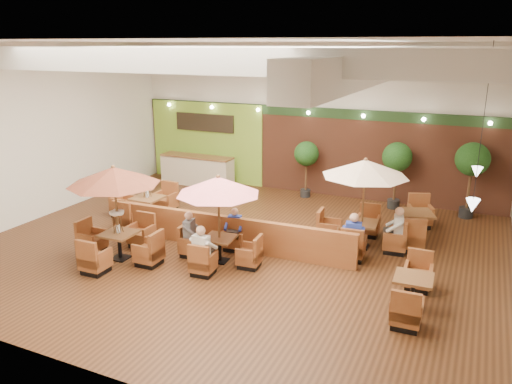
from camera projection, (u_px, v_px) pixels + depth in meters
The scene contains 17 objects.
room at pixel (265, 112), 13.83m from camera, with size 14.04×14.00×5.52m.
service_counter at pixel (197, 170), 19.94m from camera, with size 3.00×0.75×1.18m.
booth_divider at pixel (234, 233), 13.60m from camera, with size 6.79×0.18×0.94m, color brown.
table_0 at pixel (115, 196), 12.66m from camera, with size 2.47×2.47×2.54m.
table_1 at pixel (219, 202), 12.53m from camera, with size 2.30×2.30×2.33m.
table_2 at pixel (364, 187), 13.42m from camera, with size 2.51×2.51×2.54m.
table_3 at pixel (141, 206), 15.98m from camera, with size 1.76×2.63×1.56m.
table_4 at pixel (412, 292), 10.65m from camera, with size 0.82×2.38×0.89m.
table_5 at pixel (415, 225), 14.45m from camera, with size 1.16×2.85×1.00m.
topiary_0 at pixel (306, 156), 18.04m from camera, with size 0.89×0.89×2.07m.
topiary_1 at pixel (397, 160), 16.72m from camera, with size 0.99×0.99×2.30m.
topiary_2 at pixel (472, 162), 15.75m from camera, with size 1.07×1.07×2.48m.
diner_0 at pixel (202, 245), 12.03m from camera, with size 0.42×0.34×0.82m.
diner_1 at pixel (234, 225), 13.52m from camera, with size 0.39×0.34×0.73m.
diner_2 at pixel (191, 229), 13.11m from camera, with size 0.36×0.41×0.78m.
diner_3 at pixel (354, 232), 12.89m from camera, with size 0.44×0.38×0.83m.
diner_4 at pixel (396, 226), 13.33m from camera, with size 0.38×0.44×0.84m.
Camera 1 is at (5.81, -11.52, 5.43)m, focal length 35.00 mm.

